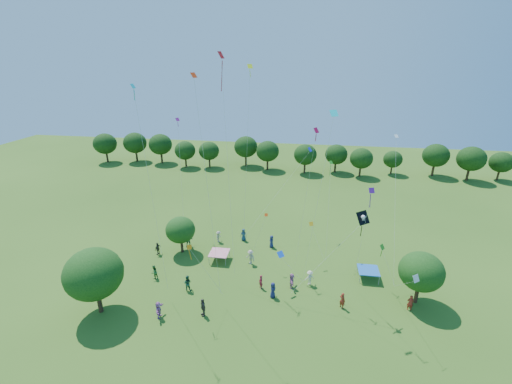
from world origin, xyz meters
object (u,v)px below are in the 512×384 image
object	(u,v)px
tent_red_stripe	(219,253)
pirate_kite	(362,219)
red_high_kite	(223,96)
near_tree_east	(421,272)
near_tree_north	(180,230)
near_tree_west	(94,274)
tent_blue	(368,270)

from	to	relation	value
tent_red_stripe	pirate_kite	distance (m)	17.74
pirate_kite	red_high_kite	xyz separation A→B (m)	(-13.71, 5.29, 9.99)
pirate_kite	red_high_kite	bearing A→B (deg)	158.90
tent_red_stripe	near_tree_east	bearing A→B (deg)	-11.72
near_tree_east	red_high_kite	xyz separation A→B (m)	(-19.95, 4.41, 15.57)
near_tree_east	pirate_kite	xyz separation A→B (m)	(-6.24, -0.88, 5.58)
near_tree_east	red_high_kite	size ratio (longest dim) A/B	0.25
near_tree_east	pirate_kite	size ratio (longest dim) A/B	0.65
near_tree_north	red_high_kite	xyz separation A→B (m)	(6.23, -1.15, 16.06)
near_tree_east	red_high_kite	distance (m)	25.69
near_tree_west	near_tree_east	bearing A→B (deg)	11.13
near_tree_north	red_high_kite	size ratio (longest dim) A/B	0.21
near_tree_north	near_tree_east	bearing A→B (deg)	-11.99
near_tree_west	near_tree_east	distance (m)	30.71
near_tree_west	near_tree_north	world-z (taller)	near_tree_west
near_tree_west	near_tree_east	xyz separation A→B (m)	(30.12, 5.93, -0.69)
near_tree_east	tent_red_stripe	bearing A→B (deg)	168.28
near_tree_north	red_high_kite	distance (m)	17.26
near_tree_west	red_high_kite	size ratio (longest dim) A/B	0.30
tent_blue	pirate_kite	bearing A→B (deg)	-116.67
near_tree_west	pirate_kite	xyz separation A→B (m)	(23.88, 5.04, 4.89)
tent_red_stripe	near_tree_north	bearing A→B (deg)	166.91
red_high_kite	near_tree_west	bearing A→B (deg)	-134.55
near_tree_north	tent_blue	world-z (taller)	near_tree_north
tent_blue	red_high_kite	world-z (taller)	red_high_kite
tent_blue	pirate_kite	size ratio (longest dim) A/B	0.26
near_tree_north	pirate_kite	distance (m)	21.82
near_tree_north	red_high_kite	world-z (taller)	red_high_kite
tent_red_stripe	red_high_kite	distance (m)	18.14
near_tree_west	tent_red_stripe	xyz separation A→B (m)	(9.01, 10.31, -3.22)
tent_red_stripe	near_tree_west	bearing A→B (deg)	-131.17
tent_blue	red_high_kite	xyz separation A→B (m)	(-15.84, 1.04, 18.10)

